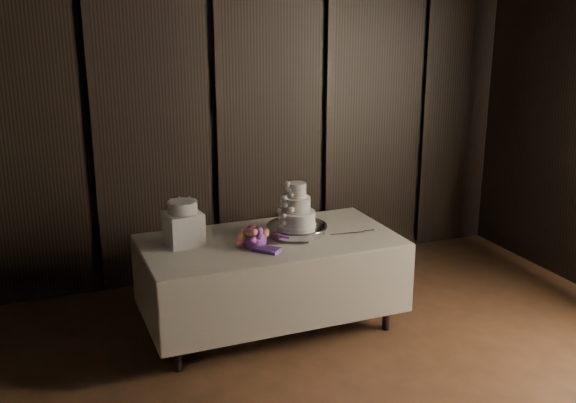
# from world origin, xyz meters

# --- Properties ---
(room) EXTENTS (6.08, 7.08, 3.08)m
(room) POSITION_xyz_m (0.00, 0.00, 1.50)
(room) COLOR black
(room) RESTS_ON ground
(display_table) EXTENTS (2.00, 1.05, 0.76)m
(display_table) POSITION_xyz_m (0.04, 2.24, 0.42)
(display_table) COLOR silver
(display_table) RESTS_ON ground
(cake_stand) EXTENTS (0.53, 0.53, 0.09)m
(cake_stand) POSITION_xyz_m (0.26, 2.23, 0.81)
(cake_stand) COLOR silver
(cake_stand) RESTS_ON display_table
(wedding_cake) EXTENTS (0.33, 0.29, 0.35)m
(wedding_cake) POSITION_xyz_m (0.23, 2.22, 0.99)
(wedding_cake) COLOR white
(wedding_cake) RESTS_ON cake_stand
(bouquet) EXTENTS (0.52, 0.51, 0.20)m
(bouquet) POSITION_xyz_m (-0.13, 2.12, 0.83)
(bouquet) COLOR #E26473
(bouquet) RESTS_ON display_table
(box_pedestal) EXTENTS (0.29, 0.29, 0.25)m
(box_pedestal) POSITION_xyz_m (-0.61, 2.38, 0.89)
(box_pedestal) COLOR white
(box_pedestal) RESTS_ON display_table
(small_cake) EXTENTS (0.26, 0.26, 0.09)m
(small_cake) POSITION_xyz_m (-0.61, 2.38, 1.05)
(small_cake) COLOR white
(small_cake) RESTS_ON box_pedestal
(cake_knife) EXTENTS (0.37, 0.07, 0.01)m
(cake_knife) POSITION_xyz_m (0.65, 2.12, 0.77)
(cake_knife) COLOR silver
(cake_knife) RESTS_ON display_table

